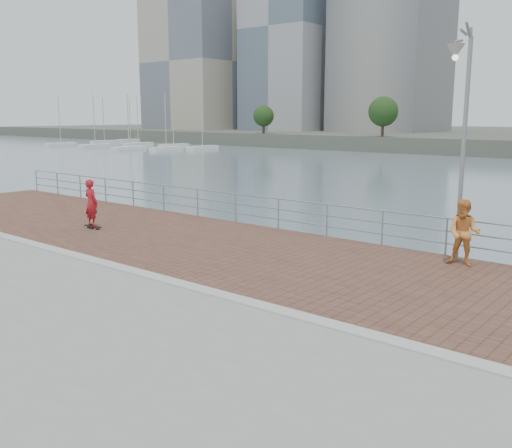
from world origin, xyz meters
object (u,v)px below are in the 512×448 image
Objects in this scene: street_lamp at (460,104)px; guardrail at (354,220)px; skateboarder at (91,203)px; bystander at (464,233)px.

guardrail is at bearing 165.18° from street_lamp.
bystander reaches higher than skateboarder.
skateboarder is at bearing -170.74° from bystander.
street_lamp reaches higher than guardrail.
street_lamp is 12.75m from skateboarder.
skateboarder reaches higher than guardrail.
street_lamp is at bearing -163.49° from skateboarder.
bystander is (12.14, 3.39, -0.03)m from skateboarder.
street_lamp is at bearing -173.00° from bystander.
street_lamp is (3.58, -0.95, 3.64)m from guardrail.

